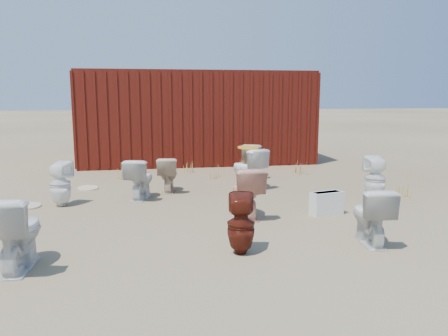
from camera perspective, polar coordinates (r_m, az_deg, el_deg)
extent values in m
plane|color=brown|center=(7.02, 0.81, -5.23)|extent=(100.00, 100.00, 0.00)
cube|color=#440B0B|center=(11.96, -3.64, 6.65)|extent=(6.00, 2.40, 2.40)
imported|color=silver|center=(5.00, -25.54, -7.55)|extent=(0.48, 0.80, 0.79)
imported|color=#E09981|center=(6.42, 2.94, -3.14)|extent=(0.44, 0.76, 0.76)
imported|color=silver|center=(7.70, -10.92, -1.38)|extent=(0.58, 0.78, 0.71)
imported|color=#53180E|center=(4.96, 2.23, -7.33)|extent=(0.37, 0.38, 0.69)
imported|color=silver|center=(5.57, 18.63, -5.89)|extent=(0.47, 0.73, 0.71)
imported|color=white|center=(7.54, -20.59, -1.95)|extent=(0.44, 0.44, 0.73)
imported|color=beige|center=(8.19, -7.34, -0.83)|extent=(0.43, 0.68, 0.66)
imported|color=tan|center=(9.62, 3.97, 1.02)|extent=(0.70, 0.84, 0.75)
imported|color=white|center=(8.44, 3.13, -0.03)|extent=(0.74, 0.88, 0.78)
imported|color=white|center=(7.84, 19.12, -1.31)|extent=(0.38, 0.39, 0.77)
ellipsoid|color=gold|center=(8.38, 3.16, 2.69)|extent=(0.40, 0.50, 0.02)
cube|color=silver|center=(6.77, 13.25, -4.51)|extent=(0.53, 0.31, 0.35)
ellipsoid|color=beige|center=(8.85, -17.36, -2.50)|extent=(0.51, 0.59, 0.02)
ellipsoid|color=#C4AA8E|center=(7.77, -24.08, -4.54)|extent=(0.46, 0.54, 0.02)
cone|color=#A78843|center=(9.73, -13.50, -0.35)|extent=(0.36, 0.36, 0.34)
cone|color=#A78843|center=(9.51, -1.18, -0.48)|extent=(0.32, 0.32, 0.28)
cone|color=#A78843|center=(10.11, 9.75, 0.10)|extent=(0.36, 0.36, 0.32)
cone|color=#A78843|center=(10.29, -4.82, 0.15)|extent=(0.30, 0.30, 0.25)
cone|color=#A78843|center=(10.55, 3.04, 0.63)|extent=(0.34, 0.34, 0.33)
cone|color=#A78843|center=(8.33, 22.19, -2.63)|extent=(0.28, 0.28, 0.27)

